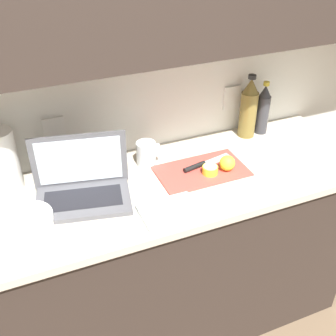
{
  "coord_description": "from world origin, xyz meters",
  "views": [
    {
      "loc": [
        -0.41,
        -1.34,
        1.96
      ],
      "look_at": [
        0.15,
        -0.01,
        1.0
      ],
      "focal_mm": 45.0,
      "sensor_mm": 36.0,
      "label": 1
    }
  ],
  "objects_px": {
    "laptop": "(82,184)",
    "lemon_half_cut": "(210,170)",
    "knife": "(200,165)",
    "measuring_cup": "(146,153)",
    "paper_towel_roll": "(2,161)",
    "bowl_white": "(29,220)",
    "bottle_green_soda": "(249,109)",
    "lemon_whole_beside": "(227,163)",
    "bottle_oil_tall": "(263,110)",
    "cutting_board": "(201,171)"
  },
  "relations": [
    {
      "from": "laptop",
      "to": "lemon_half_cut",
      "type": "distance_m",
      "value": 0.55
    },
    {
      "from": "knife",
      "to": "lemon_half_cut",
      "type": "xyz_separation_m",
      "value": [
        0.02,
        -0.06,
        0.01
      ]
    },
    {
      "from": "measuring_cup",
      "to": "paper_towel_roll",
      "type": "bearing_deg",
      "value": 175.03
    },
    {
      "from": "lemon_half_cut",
      "to": "bowl_white",
      "type": "relative_size",
      "value": 0.38
    },
    {
      "from": "knife",
      "to": "measuring_cup",
      "type": "relative_size",
      "value": 2.34
    },
    {
      "from": "bottle_green_soda",
      "to": "paper_towel_roll",
      "type": "bearing_deg",
      "value": -179.77
    },
    {
      "from": "lemon_whole_beside",
      "to": "bottle_oil_tall",
      "type": "relative_size",
      "value": 0.25
    },
    {
      "from": "cutting_board",
      "to": "measuring_cup",
      "type": "relative_size",
      "value": 3.6
    },
    {
      "from": "knife",
      "to": "lemon_half_cut",
      "type": "height_order",
      "value": "lemon_half_cut"
    },
    {
      "from": "laptop",
      "to": "lemon_half_cut",
      "type": "height_order",
      "value": "laptop"
    },
    {
      "from": "laptop",
      "to": "measuring_cup",
      "type": "distance_m",
      "value": 0.34
    },
    {
      "from": "paper_towel_roll",
      "to": "bottle_oil_tall",
      "type": "bearing_deg",
      "value": 0.22
    },
    {
      "from": "cutting_board",
      "to": "bowl_white",
      "type": "relative_size",
      "value": 2.19
    },
    {
      "from": "lemon_whole_beside",
      "to": "knife",
      "type": "bearing_deg",
      "value": 146.53
    },
    {
      "from": "cutting_board",
      "to": "bowl_white",
      "type": "distance_m",
      "value": 0.75
    },
    {
      "from": "lemon_whole_beside",
      "to": "bowl_white",
      "type": "bearing_deg",
      "value": -177.87
    },
    {
      "from": "knife",
      "to": "bottle_oil_tall",
      "type": "relative_size",
      "value": 0.94
    },
    {
      "from": "cutting_board",
      "to": "paper_towel_roll",
      "type": "relative_size",
      "value": 1.48
    },
    {
      "from": "laptop",
      "to": "bottle_green_soda",
      "type": "distance_m",
      "value": 0.89
    },
    {
      "from": "cutting_board",
      "to": "lemon_half_cut",
      "type": "distance_m",
      "value": 0.05
    },
    {
      "from": "cutting_board",
      "to": "bottle_oil_tall",
      "type": "relative_size",
      "value": 1.45
    },
    {
      "from": "cutting_board",
      "to": "bowl_white",
      "type": "xyz_separation_m",
      "value": [
        -0.74,
        -0.07,
        0.02
      ]
    },
    {
      "from": "lemon_whole_beside",
      "to": "bottle_oil_tall",
      "type": "bearing_deg",
      "value": 36.57
    },
    {
      "from": "cutting_board",
      "to": "paper_towel_roll",
      "type": "distance_m",
      "value": 0.83
    },
    {
      "from": "knife",
      "to": "lemon_half_cut",
      "type": "relative_size",
      "value": 3.76
    },
    {
      "from": "bottle_green_soda",
      "to": "lemon_half_cut",
      "type": "bearing_deg",
      "value": -143.47
    },
    {
      "from": "laptop",
      "to": "knife",
      "type": "xyz_separation_m",
      "value": [
        0.52,
        -0.0,
        -0.04
      ]
    },
    {
      "from": "laptop",
      "to": "bottle_oil_tall",
      "type": "distance_m",
      "value": 0.98
    },
    {
      "from": "laptop",
      "to": "knife",
      "type": "bearing_deg",
      "value": 11.81
    },
    {
      "from": "lemon_whole_beside",
      "to": "paper_towel_roll",
      "type": "relative_size",
      "value": 0.26
    },
    {
      "from": "bowl_white",
      "to": "bottle_green_soda",
      "type": "bearing_deg",
      "value": 14.29
    },
    {
      "from": "knife",
      "to": "measuring_cup",
      "type": "bearing_deg",
      "value": 136.6
    },
    {
      "from": "laptop",
      "to": "knife",
      "type": "distance_m",
      "value": 0.52
    },
    {
      "from": "knife",
      "to": "paper_towel_roll",
      "type": "bearing_deg",
      "value": 155.68
    },
    {
      "from": "laptop",
      "to": "bottle_green_soda",
      "type": "bearing_deg",
      "value": 23.67
    },
    {
      "from": "bottle_oil_tall",
      "to": "measuring_cup",
      "type": "height_order",
      "value": "bottle_oil_tall"
    },
    {
      "from": "lemon_half_cut",
      "to": "knife",
      "type": "bearing_deg",
      "value": 106.61
    },
    {
      "from": "lemon_whole_beside",
      "to": "bowl_white",
      "type": "distance_m",
      "value": 0.85
    },
    {
      "from": "lemon_half_cut",
      "to": "bottle_green_soda",
      "type": "distance_m",
      "value": 0.43
    },
    {
      "from": "knife",
      "to": "bowl_white",
      "type": "xyz_separation_m",
      "value": [
        -0.75,
        -0.1,
        0.01
      ]
    },
    {
      "from": "knife",
      "to": "bottle_green_soda",
      "type": "distance_m",
      "value": 0.41
    },
    {
      "from": "knife",
      "to": "bottle_green_soda",
      "type": "bearing_deg",
      "value": 15.8
    },
    {
      "from": "bowl_white",
      "to": "lemon_half_cut",
      "type": "bearing_deg",
      "value": 2.62
    },
    {
      "from": "lemon_half_cut",
      "to": "bottle_oil_tall",
      "type": "distance_m",
      "value": 0.49
    },
    {
      "from": "bottle_oil_tall",
      "to": "paper_towel_roll",
      "type": "xyz_separation_m",
      "value": [
        -1.23,
        -0.0,
        0.01
      ]
    },
    {
      "from": "laptop",
      "to": "bottle_green_soda",
      "type": "height_order",
      "value": "bottle_green_soda"
    },
    {
      "from": "knife",
      "to": "paper_towel_roll",
      "type": "height_order",
      "value": "paper_towel_roll"
    },
    {
      "from": "bottle_green_soda",
      "to": "paper_towel_roll",
      "type": "xyz_separation_m",
      "value": [
        -1.14,
        -0.0,
        -0.01
      ]
    },
    {
      "from": "bottle_green_soda",
      "to": "measuring_cup",
      "type": "xyz_separation_m",
      "value": [
        -0.55,
        -0.06,
        -0.09
      ]
    },
    {
      "from": "lemon_whole_beside",
      "to": "bottle_green_soda",
      "type": "distance_m",
      "value": 0.37
    }
  ]
}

